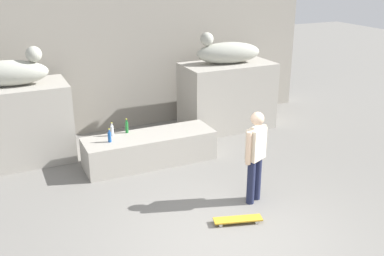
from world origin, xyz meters
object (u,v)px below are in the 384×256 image
at_px(skateboard, 238,219).
at_px(bottle_clear, 112,130).
at_px(skater, 255,153).
at_px(bottle_blue, 110,137).
at_px(statue_reclining_left, 9,72).
at_px(bottle_green, 127,127).
at_px(statue_reclining_right, 227,52).

relative_size(skateboard, bottle_clear, 2.85).
bearing_deg(skateboard, skater, -123.89).
bearing_deg(skater, bottle_blue, -74.01).
bearing_deg(statue_reclining_left, bottle_green, -13.10).
bearing_deg(statue_reclining_right, skater, 78.90).
distance_m(bottle_blue, bottle_green, 0.59).
distance_m(skater, bottle_clear, 3.18).
bearing_deg(statue_reclining_left, bottle_blue, -27.40).
distance_m(skateboard, bottle_clear, 3.40).
height_order(statue_reclining_left, bottle_clear, statue_reclining_left).
distance_m(statue_reclining_right, bottle_clear, 3.55).
relative_size(bottle_blue, bottle_clear, 0.97).
bearing_deg(bottle_blue, skater, -49.28).
bearing_deg(statue_reclining_right, statue_reclining_left, 10.18).
bearing_deg(skater, statue_reclining_right, -135.87).
bearing_deg(bottle_clear, skateboard, -68.74).
height_order(bottle_clear, bottle_green, bottle_green).
xyz_separation_m(statue_reclining_left, bottle_clear, (1.78, -0.95, -1.20)).
xyz_separation_m(bottle_blue, bottle_clear, (0.14, 0.31, 0.00)).
xyz_separation_m(skateboard, bottle_green, (-0.88, 3.15, 0.69)).
xyz_separation_m(bottle_blue, bottle_green, (0.47, 0.36, 0.01)).
distance_m(statue_reclining_left, bottle_blue, 2.39).
distance_m(statue_reclining_right, bottle_blue, 3.77).
xyz_separation_m(statue_reclining_left, statue_reclining_right, (4.97, 0.01, 0.00)).
bearing_deg(bottle_blue, statue_reclining_left, 142.42).
xyz_separation_m(skater, bottle_blue, (-1.96, 2.28, -0.18)).
bearing_deg(skater, skateboard, 15.27).
xyz_separation_m(bottle_clear, bottle_green, (0.33, 0.04, 0.01)).
height_order(skater, bottle_green, skater).
distance_m(statue_reclining_left, skater, 5.15).
distance_m(statue_reclining_left, bottle_green, 2.58).
bearing_deg(statue_reclining_left, statue_reclining_right, 10.32).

